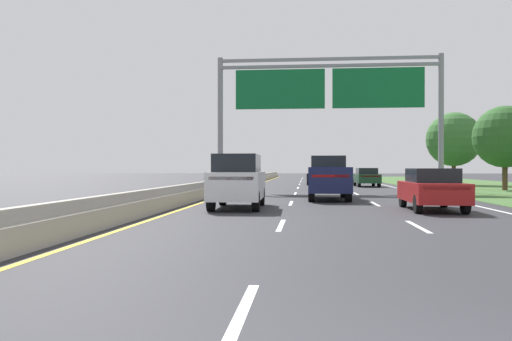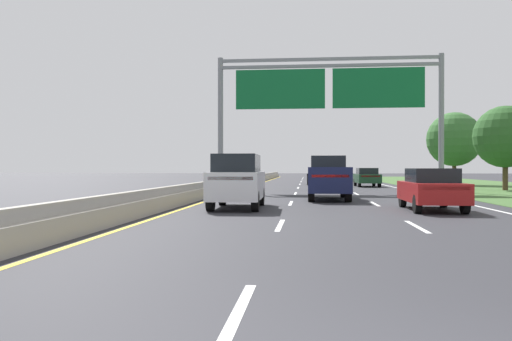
{
  "view_description": "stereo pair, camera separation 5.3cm",
  "coord_description": "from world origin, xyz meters",
  "px_view_note": "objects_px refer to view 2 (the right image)",
  "views": [
    {
      "loc": [
        -1.14,
        -4.07,
        1.6
      ],
      "look_at": [
        -4.02,
        25.59,
        1.43
      ],
      "focal_mm": 36.92,
      "sensor_mm": 36.0,
      "label": 1
    },
    {
      "loc": [
        -1.08,
        -4.06,
        1.6
      ],
      "look_at": [
        -4.02,
        25.59,
        1.43
      ],
      "focal_mm": 36.92,
      "sensor_mm": 36.0,
      "label": 2
    }
  ],
  "objects_px": {
    "pickup_truck_navy": "(328,178)",
    "roadside_tree_far": "(454,139)",
    "car_black_centre_lane_sedan": "(317,176)",
    "roadside_tree_mid": "(505,137)",
    "car_darkgreen_right_lane_sedan": "(367,177)",
    "car_red_right_lane_sedan": "(431,188)",
    "overhead_sign_gantry": "(329,95)",
    "car_white_left_lane_suv": "(237,180)",
    "car_silver_centre_lane_sedan": "(323,179)"
  },
  "relations": [
    {
      "from": "car_red_right_lane_sedan",
      "to": "roadside_tree_mid",
      "type": "relative_size",
      "value": 0.75
    },
    {
      "from": "overhead_sign_gantry",
      "to": "roadside_tree_far",
      "type": "bearing_deg",
      "value": 49.73
    },
    {
      "from": "car_black_centre_lane_sedan",
      "to": "roadside_tree_far",
      "type": "relative_size",
      "value": 0.67
    },
    {
      "from": "car_darkgreen_right_lane_sedan",
      "to": "car_white_left_lane_suv",
      "type": "xyz_separation_m",
      "value": [
        -7.7,
        -24.44,
        0.28
      ]
    },
    {
      "from": "car_white_left_lane_suv",
      "to": "car_black_centre_lane_sedan",
      "type": "height_order",
      "value": "car_white_left_lane_suv"
    },
    {
      "from": "car_black_centre_lane_sedan",
      "to": "roadside_tree_mid",
      "type": "height_order",
      "value": "roadside_tree_mid"
    },
    {
      "from": "car_darkgreen_right_lane_sedan",
      "to": "overhead_sign_gantry",
      "type": "bearing_deg",
      "value": 157.79
    },
    {
      "from": "car_silver_centre_lane_sedan",
      "to": "car_black_centre_lane_sedan",
      "type": "relative_size",
      "value": 0.99
    },
    {
      "from": "pickup_truck_navy",
      "to": "car_darkgreen_right_lane_sedan",
      "type": "relative_size",
      "value": 1.22
    },
    {
      "from": "overhead_sign_gantry",
      "to": "roadside_tree_far",
      "type": "relative_size",
      "value": 2.26
    },
    {
      "from": "overhead_sign_gantry",
      "to": "car_white_left_lane_suv",
      "type": "relative_size",
      "value": 3.17
    },
    {
      "from": "car_silver_centre_lane_sedan",
      "to": "car_white_left_lane_suv",
      "type": "relative_size",
      "value": 0.93
    },
    {
      "from": "overhead_sign_gantry",
      "to": "pickup_truck_navy",
      "type": "distance_m",
      "value": 10.5
    },
    {
      "from": "pickup_truck_navy",
      "to": "roadside_tree_mid",
      "type": "bearing_deg",
      "value": -47.03
    },
    {
      "from": "car_white_left_lane_suv",
      "to": "roadside_tree_mid",
      "type": "distance_m",
      "value": 24.33
    },
    {
      "from": "car_red_right_lane_sedan",
      "to": "roadside_tree_mid",
      "type": "bearing_deg",
      "value": -26.41
    },
    {
      "from": "car_silver_centre_lane_sedan",
      "to": "roadside_tree_far",
      "type": "distance_m",
      "value": 17.82
    },
    {
      "from": "pickup_truck_navy",
      "to": "car_white_left_lane_suv",
      "type": "height_order",
      "value": "pickup_truck_navy"
    },
    {
      "from": "car_darkgreen_right_lane_sedan",
      "to": "car_red_right_lane_sedan",
      "type": "bearing_deg",
      "value": 177.71
    },
    {
      "from": "overhead_sign_gantry",
      "to": "car_red_right_lane_sedan",
      "type": "relative_size",
      "value": 3.41
    },
    {
      "from": "car_white_left_lane_suv",
      "to": "roadside_tree_far",
      "type": "height_order",
      "value": "roadside_tree_far"
    },
    {
      "from": "car_black_centre_lane_sedan",
      "to": "roadside_tree_mid",
      "type": "relative_size",
      "value": 0.75
    },
    {
      "from": "overhead_sign_gantry",
      "to": "car_black_centre_lane_sedan",
      "type": "relative_size",
      "value": 3.39
    },
    {
      "from": "roadside_tree_far",
      "to": "car_darkgreen_right_lane_sedan",
      "type": "bearing_deg",
      "value": -150.77
    },
    {
      "from": "car_black_centre_lane_sedan",
      "to": "overhead_sign_gantry",
      "type": "bearing_deg",
      "value": -176.58
    },
    {
      "from": "pickup_truck_navy",
      "to": "roadside_tree_mid",
      "type": "relative_size",
      "value": 0.91
    },
    {
      "from": "overhead_sign_gantry",
      "to": "car_darkgreen_right_lane_sedan",
      "type": "xyz_separation_m",
      "value": [
        3.56,
        9.41,
        -5.67
      ]
    },
    {
      "from": "car_darkgreen_right_lane_sedan",
      "to": "car_silver_centre_lane_sedan",
      "type": "xyz_separation_m",
      "value": [
        -3.88,
        -7.79,
        0.0
      ]
    },
    {
      "from": "overhead_sign_gantry",
      "to": "car_silver_centre_lane_sedan",
      "type": "distance_m",
      "value": 5.91
    },
    {
      "from": "car_silver_centre_lane_sedan",
      "to": "car_darkgreen_right_lane_sedan",
      "type": "bearing_deg",
      "value": -25.94
    },
    {
      "from": "car_darkgreen_right_lane_sedan",
      "to": "roadside_tree_far",
      "type": "height_order",
      "value": "roadside_tree_far"
    },
    {
      "from": "car_white_left_lane_suv",
      "to": "roadside_tree_mid",
      "type": "height_order",
      "value": "roadside_tree_mid"
    },
    {
      "from": "overhead_sign_gantry",
      "to": "car_black_centre_lane_sedan",
      "type": "distance_m",
      "value": 15.18
    },
    {
      "from": "car_red_right_lane_sedan",
      "to": "car_black_centre_lane_sedan",
      "type": "bearing_deg",
      "value": 7.66
    },
    {
      "from": "roadside_tree_far",
      "to": "overhead_sign_gantry",
      "type": "bearing_deg",
      "value": -130.27
    },
    {
      "from": "overhead_sign_gantry",
      "to": "pickup_truck_navy",
      "type": "xyz_separation_m",
      "value": [
        -0.36,
        -8.99,
        -5.42
      ]
    },
    {
      "from": "car_silver_centre_lane_sedan",
      "to": "car_red_right_lane_sedan",
      "type": "distance_m",
      "value": 17.31
    },
    {
      "from": "pickup_truck_navy",
      "to": "car_black_centre_lane_sedan",
      "type": "xyz_separation_m",
      "value": [
        -0.14,
        23.06,
        -0.26
      ]
    },
    {
      "from": "car_red_right_lane_sedan",
      "to": "roadside_tree_mid",
      "type": "distance_m",
      "value": 20.39
    },
    {
      "from": "car_white_left_lane_suv",
      "to": "car_red_right_lane_sedan",
      "type": "xyz_separation_m",
      "value": [
        7.35,
        -0.29,
        -0.28
      ]
    },
    {
      "from": "car_white_left_lane_suv",
      "to": "car_silver_centre_lane_sedan",
      "type": "bearing_deg",
      "value": -14.35
    },
    {
      "from": "pickup_truck_navy",
      "to": "roadside_tree_far",
      "type": "distance_m",
      "value": 26.35
    },
    {
      "from": "overhead_sign_gantry",
      "to": "car_darkgreen_right_lane_sedan",
      "type": "relative_size",
      "value": 3.39
    },
    {
      "from": "roadside_tree_mid",
      "to": "pickup_truck_navy",
      "type": "bearing_deg",
      "value": -137.4
    },
    {
      "from": "roadside_tree_far",
      "to": "pickup_truck_navy",
      "type": "bearing_deg",
      "value": -118.06
    },
    {
      "from": "pickup_truck_navy",
      "to": "car_silver_centre_lane_sedan",
      "type": "relative_size",
      "value": 1.23
    },
    {
      "from": "car_silver_centre_lane_sedan",
      "to": "pickup_truck_navy",
      "type": "bearing_deg",
      "value": -179.72
    },
    {
      "from": "car_black_centre_lane_sedan",
      "to": "pickup_truck_navy",
      "type": "bearing_deg",
      "value": -178.28
    },
    {
      "from": "car_silver_centre_lane_sedan",
      "to": "roadside_tree_mid",
      "type": "bearing_deg",
      "value": -84.69
    },
    {
      "from": "car_black_centre_lane_sedan",
      "to": "roadside_tree_mid",
      "type": "xyz_separation_m",
      "value": [
        12.83,
        -11.39,
        2.93
      ]
    }
  ]
}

